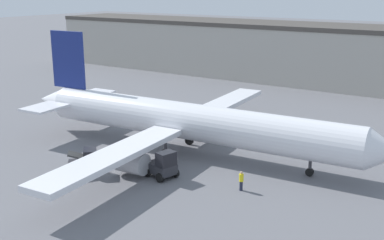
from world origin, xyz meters
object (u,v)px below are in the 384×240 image
Objects in this scene: ground_crew_worker at (241,180)px; belt_loader_truck at (85,162)px; airplane at (183,121)px; baggage_tug at (163,165)px.

belt_loader_truck is at bearing -134.21° from ground_crew_worker.
airplane is at bearing 178.45° from ground_crew_worker.
ground_crew_worker is 0.52× the size of belt_loader_truck.
belt_loader_truck is (-4.00, -9.40, -2.18)m from airplane.
ground_crew_worker is at bearing -25.29° from belt_loader_truck.
airplane is 10.73m from ground_crew_worker.
baggage_tug is (-6.87, -1.29, 0.22)m from ground_crew_worker.
belt_loader_truck reaches higher than ground_crew_worker.
baggage_tug is 0.93× the size of belt_loader_truck.
airplane is 13.37× the size of baggage_tug.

